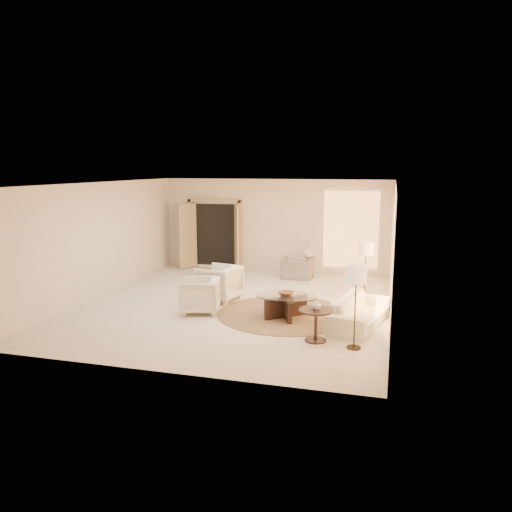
% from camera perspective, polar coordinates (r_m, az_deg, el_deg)
% --- Properties ---
extents(room, '(7.04, 8.04, 2.83)m').
position_cam_1_polar(room, '(11.40, -2.47, 1.22)').
color(room, beige).
rests_on(room, ground).
extents(windows_right, '(0.10, 6.40, 2.40)m').
position_cam_1_polar(windows_right, '(10.97, 15.11, 0.26)').
color(windows_right, '#FFB566').
rests_on(windows_right, room).
extents(window_back_corner, '(1.70, 0.10, 2.40)m').
position_cam_1_polar(window_back_corner, '(14.83, 10.79, 2.96)').
color(window_back_corner, '#FFB566').
rests_on(window_back_corner, room).
extents(curtains_right, '(0.06, 5.20, 2.60)m').
position_cam_1_polar(curtains_right, '(11.87, 14.90, 0.76)').
color(curtains_right, tan).
rests_on(curtains_right, room).
extents(french_doors, '(1.95, 0.66, 2.16)m').
position_cam_1_polar(french_doors, '(15.64, -4.82, 2.43)').
color(french_doors, tan).
rests_on(french_doors, room).
extents(area_rug, '(3.63, 3.63, 0.01)m').
position_cam_1_polar(area_rug, '(10.98, 3.43, -6.61)').
color(area_rug, '#452E1D').
rests_on(area_rug, room).
extents(sofa, '(1.21, 2.14, 0.59)m').
position_cam_1_polar(sofa, '(10.35, 11.74, -6.19)').
color(sofa, white).
rests_on(sofa, room).
extents(armchair_left, '(1.00, 1.04, 0.92)m').
position_cam_1_polar(armchair_left, '(12.02, -4.28, -2.89)').
color(armchair_left, white).
rests_on(armchair_left, room).
extents(armchair_right, '(0.94, 0.98, 0.84)m').
position_cam_1_polar(armchair_right, '(11.06, -6.47, -4.31)').
color(armchair_right, white).
rests_on(armchair_right, room).
extents(accent_chair, '(0.90, 0.60, 0.77)m').
position_cam_1_polar(accent_chair, '(14.32, 4.68, -1.05)').
color(accent_chair, gray).
rests_on(accent_chair, room).
extents(coffee_table, '(1.61, 1.61, 0.49)m').
position_cam_1_polar(coffee_table, '(10.65, 3.44, -5.46)').
color(coffee_table, black).
rests_on(coffee_table, room).
extents(end_table, '(0.64, 0.64, 0.60)m').
position_cam_1_polar(end_table, '(9.28, 6.86, -7.22)').
color(end_table, black).
rests_on(end_table, room).
extents(side_table, '(0.50, 0.50, 0.58)m').
position_cam_1_polar(side_table, '(14.59, 5.88, -1.02)').
color(side_table, '#2E2518').
rests_on(side_table, room).
extents(floor_lamp_near, '(0.35, 0.35, 1.46)m').
position_cam_1_polar(floor_lamp_near, '(11.82, 12.46, 0.54)').
color(floor_lamp_near, '#2E2518').
rests_on(floor_lamp_near, room).
extents(floor_lamp_far, '(0.36, 0.36, 1.50)m').
position_cam_1_polar(floor_lamp_far, '(8.80, 11.38, -2.47)').
color(floor_lamp_far, '#2E2518').
rests_on(floor_lamp_far, room).
extents(bowl, '(0.40, 0.40, 0.08)m').
position_cam_1_polar(bowl, '(10.59, 3.45, -4.30)').
color(bowl, brown).
rests_on(bowl, coffee_table).
extents(end_vase, '(0.23, 0.23, 0.19)m').
position_cam_1_polar(end_vase, '(9.20, 6.89, -5.55)').
color(end_vase, silver).
rests_on(end_vase, end_table).
extents(side_vase, '(0.32, 0.32, 0.27)m').
position_cam_1_polar(side_vase, '(14.52, 5.90, 0.39)').
color(side_vase, silver).
rests_on(side_vase, side_table).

